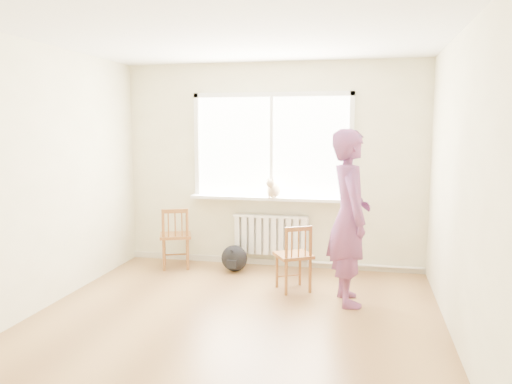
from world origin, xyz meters
The scene contains 13 objects.
floor centered at (0.00, 0.00, 0.00)m, with size 4.50×4.50×0.00m, color #9B703F.
ceiling centered at (0.00, 0.00, 2.70)m, with size 4.50×4.50×0.00m, color white.
back_wall centered at (0.00, 2.25, 1.35)m, with size 4.00×0.01×2.70m, color beige.
window centered at (0.00, 2.22, 1.66)m, with size 2.12×0.05×1.42m.
windowsill centered at (0.00, 2.14, 0.93)m, with size 2.15×0.22×0.04m, color white.
radiator centered at (0.00, 2.16, 0.44)m, with size 1.00×0.12×0.55m.
heating_pipe centered at (1.25, 2.19, 0.08)m, with size 0.04×0.04×1.40m, color silver.
baseboard centered at (0.00, 2.23, 0.04)m, with size 4.00×0.03×0.08m, color beige.
chair_left centered at (-1.21, 1.82, 0.41)m, with size 0.52×0.50×0.81m.
chair_right centered at (0.46, 1.22, 0.39)m, with size 0.51×0.51×0.77m.
person centered at (1.06, 0.99, 0.92)m, with size 0.67×0.44×1.84m, color #BF3F4F.
cat centered at (0.05, 2.05, 1.06)m, with size 0.22×0.41×0.28m.
backpack centered at (-0.42, 1.85, 0.17)m, with size 0.34×0.26×0.34m, color black.
Camera 1 is at (1.20, -4.25, 1.86)m, focal length 35.00 mm.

